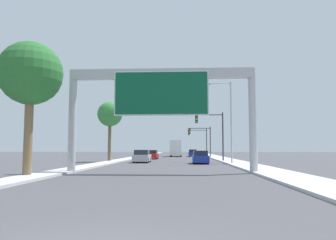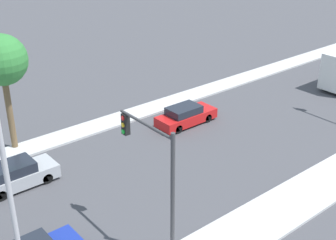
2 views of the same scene
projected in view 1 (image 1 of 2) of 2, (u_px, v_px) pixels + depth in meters
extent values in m
cube|color=#BDBDBD|center=(215.00, 157.00, 64.44)|extent=(3.00, 120.00, 0.15)
cube|color=#BDBDBD|center=(139.00, 157.00, 65.13)|extent=(2.00, 120.00, 0.15)
cylinder|color=#B2B2B7|center=(72.00, 121.00, 23.61)|extent=(0.55, 0.55, 7.43)
cylinder|color=#B2B2B7|center=(253.00, 120.00, 23.01)|extent=(0.55, 0.55, 7.43)
cube|color=#B2B2B7|center=(162.00, 74.00, 23.60)|extent=(12.90, 0.60, 0.70)
cube|color=white|center=(161.00, 93.00, 23.18)|extent=(6.72, 0.08, 3.19)
cube|color=#0C5133|center=(161.00, 93.00, 23.13)|extent=(6.52, 0.16, 2.99)
cube|color=navy|center=(193.00, 154.00, 68.04)|extent=(1.71, 4.40, 0.75)
cube|color=#1E232D|center=(193.00, 151.00, 67.88)|extent=(1.50, 2.29, 0.57)
cylinder|color=black|center=(189.00, 155.00, 69.42)|extent=(0.22, 0.64, 0.64)
cylinder|color=black|center=(196.00, 155.00, 69.35)|extent=(0.22, 0.64, 0.64)
cylinder|color=black|center=(189.00, 155.00, 66.70)|extent=(0.22, 0.64, 0.64)
cylinder|color=black|center=(196.00, 155.00, 66.63)|extent=(0.22, 0.64, 0.64)
cube|color=#A5A8AD|center=(142.00, 158.00, 40.09)|extent=(1.86, 4.47, 0.78)
cube|color=#1E232D|center=(142.00, 152.00, 39.93)|extent=(1.64, 2.32, 0.59)
cylinder|color=black|center=(137.00, 159.00, 41.49)|extent=(0.22, 0.64, 0.64)
cylinder|color=black|center=(150.00, 160.00, 41.41)|extent=(0.22, 0.64, 0.64)
cylinder|color=black|center=(134.00, 160.00, 38.73)|extent=(0.22, 0.64, 0.64)
cylinder|color=black|center=(148.00, 160.00, 38.66)|extent=(0.22, 0.64, 0.64)
cube|color=red|center=(152.00, 156.00, 53.00)|extent=(1.81, 4.69, 0.72)
cube|color=#1E232D|center=(152.00, 152.00, 52.82)|extent=(1.59, 2.44, 0.55)
cylinder|color=black|center=(148.00, 157.00, 54.46)|extent=(0.22, 0.64, 0.64)
cylinder|color=black|center=(158.00, 157.00, 54.39)|extent=(0.22, 0.64, 0.64)
cylinder|color=black|center=(146.00, 157.00, 51.57)|extent=(0.22, 0.64, 0.64)
cylinder|color=black|center=(156.00, 157.00, 51.50)|extent=(0.22, 0.64, 0.64)
cube|color=navy|center=(200.00, 159.00, 37.35)|extent=(1.74, 4.70, 0.74)
cube|color=#1E232D|center=(200.00, 153.00, 37.17)|extent=(1.53, 2.45, 0.56)
cylinder|color=black|center=(193.00, 160.00, 38.82)|extent=(0.22, 0.64, 0.64)
cylinder|color=black|center=(206.00, 160.00, 38.75)|extent=(0.22, 0.64, 0.64)
cylinder|color=black|center=(194.00, 161.00, 35.92)|extent=(0.22, 0.64, 0.64)
cylinder|color=black|center=(208.00, 161.00, 35.85)|extent=(0.22, 0.64, 0.64)
cube|color=navy|center=(176.00, 150.00, 72.37)|extent=(2.21, 2.10, 2.00)
cube|color=silver|center=(176.00, 148.00, 68.69)|extent=(2.40, 5.40, 3.09)
cylinder|color=black|center=(171.00, 154.00, 72.25)|extent=(0.28, 1.00, 1.00)
cylinder|color=black|center=(181.00, 154.00, 72.15)|extent=(0.28, 1.00, 1.00)
cylinder|color=black|center=(171.00, 154.00, 67.28)|extent=(0.28, 1.00, 1.00)
cylinder|color=black|center=(181.00, 154.00, 67.18)|extent=(0.28, 1.00, 1.00)
cylinder|color=#3D3D3F|center=(223.00, 137.00, 42.86)|extent=(0.20, 0.20, 6.44)
cylinder|color=#3D3D3F|center=(208.00, 115.00, 43.20)|extent=(3.74, 0.14, 0.14)
cube|color=black|center=(196.00, 119.00, 43.22)|extent=(0.35, 0.28, 1.05)
cylinder|color=red|center=(197.00, 116.00, 43.09)|extent=(0.22, 0.04, 0.22)
cylinder|color=yellow|center=(197.00, 119.00, 43.06)|extent=(0.22, 0.04, 0.22)
cylinder|color=green|center=(197.00, 122.00, 43.03)|extent=(0.22, 0.04, 0.22)
cylinder|color=#3D3D3F|center=(210.00, 142.00, 62.74)|extent=(0.20, 0.20, 5.88)
cylinder|color=#3D3D3F|center=(199.00, 128.00, 63.07)|extent=(4.32, 0.14, 0.14)
cube|color=black|center=(190.00, 131.00, 63.10)|extent=(0.35, 0.28, 1.05)
cylinder|color=red|center=(190.00, 129.00, 62.97)|extent=(0.22, 0.04, 0.22)
cylinder|color=yellow|center=(190.00, 131.00, 62.94)|extent=(0.22, 0.04, 0.22)
cylinder|color=green|center=(190.00, 133.00, 62.91)|extent=(0.22, 0.04, 0.22)
cylinder|color=#3D3D3F|center=(207.00, 142.00, 72.70)|extent=(0.20, 0.20, 6.07)
cylinder|color=#3D3D3F|center=(197.00, 130.00, 73.03)|extent=(4.28, 0.14, 0.14)
cube|color=black|center=(189.00, 133.00, 73.07)|extent=(0.35, 0.28, 1.05)
cylinder|color=red|center=(189.00, 131.00, 72.94)|extent=(0.22, 0.04, 0.22)
cylinder|color=yellow|center=(189.00, 133.00, 72.91)|extent=(0.22, 0.04, 0.22)
cylinder|color=green|center=(189.00, 134.00, 72.88)|extent=(0.22, 0.04, 0.22)
cylinder|color=brown|center=(29.00, 124.00, 20.01)|extent=(0.52, 0.52, 6.39)
sphere|color=#286B2D|center=(30.00, 73.00, 20.29)|extent=(3.93, 3.93, 3.93)
cylinder|color=brown|center=(110.00, 138.00, 42.15)|extent=(0.40, 0.40, 6.18)
sphere|color=#337F38|center=(110.00, 114.00, 42.42)|extent=(3.23, 3.23, 3.23)
cylinder|color=#B2B2B7|center=(231.00, 122.00, 36.07)|extent=(0.18, 0.18, 9.15)
cylinder|color=#B2B2B7|center=(220.00, 83.00, 36.51)|extent=(2.45, 0.12, 0.12)
cube|color=#B2B2A8|center=(208.00, 84.00, 36.56)|extent=(0.60, 0.28, 0.20)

